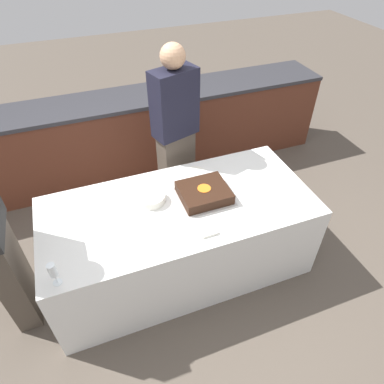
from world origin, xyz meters
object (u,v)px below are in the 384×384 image
(wine_glass, at_px, (53,271))
(cake, at_px, (204,193))
(person_cutting_cake, at_px, (176,137))
(plate_stack, at_px, (151,198))

(wine_glass, bearing_deg, cake, 20.02)
(wine_glass, distance_m, person_cutting_cake, 1.57)
(cake, distance_m, plate_stack, 0.41)
(cake, height_order, person_cutting_cake, person_cutting_cake)
(cake, relative_size, wine_glass, 2.40)
(person_cutting_cake, bearing_deg, cake, 73.01)
(plate_stack, relative_size, wine_glass, 1.25)
(cake, height_order, plate_stack, cake)
(person_cutting_cake, bearing_deg, wine_glass, 27.01)
(plate_stack, bearing_deg, cake, -13.74)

